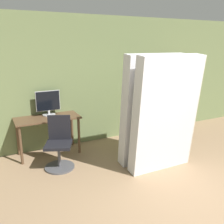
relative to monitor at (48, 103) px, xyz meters
The scene contains 8 objects.
ground_plane 3.53m from the monitor, 65.27° to the right, with size 16.00×16.00×0.00m, color #937556.
wall_back 1.46m from the monitor, ahead, with size 8.00×0.06×2.70m.
desk 0.40m from the monitor, 115.13° to the right, with size 1.22×0.56×0.76m.
monitor is the anchor object (origin of this frame).
office_chair 1.00m from the monitor, 91.72° to the right, with size 0.58×0.58×0.91m.
bookshelf 2.67m from the monitor, ahead, with size 0.66×0.31×1.80m.
mattress_near 2.28m from the monitor, 46.77° to the right, with size 1.17×0.42×1.97m.
mattress_far 2.02m from the monitor, 39.65° to the right, with size 1.17×0.40×1.97m.
Camera 1 is at (-2.43, -1.73, 2.12)m, focal length 40.00 mm.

